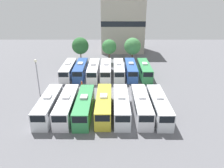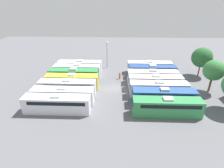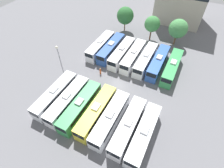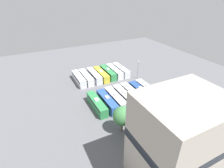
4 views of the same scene
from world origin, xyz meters
The scene contains 20 objects.
ground_plane centered at (0.00, 0.00, 0.00)m, with size 115.88×115.88×0.00m, color slate.
bus_0 centered at (-9.49, -9.43, 1.69)m, with size 2.58×11.83×3.44m.
bus_1 centered at (-6.32, -9.50, 1.69)m, with size 2.58×11.83×3.44m.
bus_2 centered at (-3.29, -9.65, 1.69)m, with size 2.58×11.83×3.44m.
bus_3 centered at (0.05, -9.26, 1.69)m, with size 2.58×11.83×3.44m.
bus_4 centered at (3.06, -9.47, 1.69)m, with size 2.58×11.83×3.44m.
bus_5 centered at (6.55, -9.44, 1.69)m, with size 2.58×11.83×3.44m.
bus_6 centered at (9.54, -9.64, 1.69)m, with size 2.58×11.83×3.44m.
bus_7 centered at (-9.63, 9.60, 1.69)m, with size 2.58×11.83×3.44m.
bus_8 centered at (-6.54, 9.87, 1.69)m, with size 2.58×11.83×3.44m.
bus_9 centered at (-3.20, 9.32, 1.69)m, with size 2.58×11.83×3.44m.
bus_10 centered at (-0.07, 9.45, 1.69)m, with size 2.58×11.83×3.44m.
bus_11 centered at (3.18, 9.55, 1.69)m, with size 2.58×11.83×3.44m.
bus_12 centered at (6.30, 9.88, 1.69)m, with size 2.58×11.83×3.44m.
bus_13 centered at (9.73, 9.64, 1.69)m, with size 2.58×11.83×3.44m.
worker_person centered at (-5.22, 1.51, 0.83)m, with size 0.36×0.36×1.78m.
light_pole centered at (-13.42, -2.20, 5.24)m, with size 0.60×0.60×7.72m.
tree_0 centered at (-8.12, 22.27, 4.98)m, with size 5.05×5.05×7.51m.
tree_1 centered at (0.63, 21.09, 4.94)m, with size 4.34×4.34×7.13m.
tree_2 centered at (7.64, 21.82, 4.95)m, with size 5.04×5.04×7.48m.
Camera 3 is at (10.97, -24.51, 29.25)m, focal length 28.00 mm.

